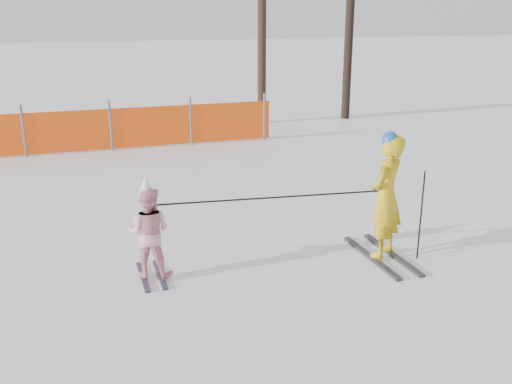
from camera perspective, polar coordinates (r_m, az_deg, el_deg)
ground at (r=7.63m, az=1.20°, el=-8.26°), size 120.00×120.00×0.00m
adult at (r=8.02m, az=12.86°, el=-0.45°), size 0.75×1.50×1.81m
child at (r=7.44m, az=-10.67°, el=-3.92°), size 0.72×0.88×1.39m
ski_poles at (r=7.64m, az=6.23°, el=-1.13°), size 3.54×0.61×1.28m
tree_trunks at (r=18.00m, az=5.40°, el=16.69°), size 3.07×0.38×6.30m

